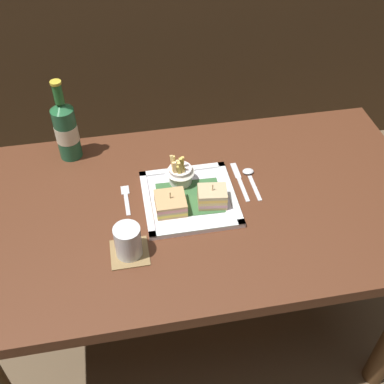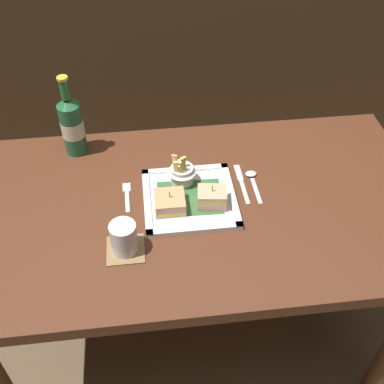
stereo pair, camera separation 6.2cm
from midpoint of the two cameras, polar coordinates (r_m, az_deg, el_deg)
name	(u,v)px [view 2 (the right image)]	position (r m, az deg, el deg)	size (l,w,h in m)	color
ground_plane	(194,331)	(1.97, 1.15, -16.28)	(6.00, 6.00, 0.00)	brown
dining_table	(194,231)	(1.48, 1.48, -4.65)	(1.39, 0.75, 0.72)	#552D1B
square_plate	(190,199)	(1.40, 0.99, -0.81)	(0.27, 0.27, 0.02)	white
sandwich_half_left	(170,202)	(1.35, -1.34, -1.26)	(0.09, 0.09, 0.06)	tan
sandwich_half_right	(212,198)	(1.36, 3.69, -0.69)	(0.09, 0.07, 0.07)	tan
fries_cup	(182,172)	(1.42, 0.04, 2.41)	(0.09, 0.09, 0.11)	white
beer_bottle	(72,124)	(1.55, -12.97, 7.82)	(0.07, 0.07, 0.27)	#236140
drink_coaster	(126,250)	(1.28, -6.53, -6.86)	(0.10, 0.10, 0.00)	olive
water_glass	(124,240)	(1.25, -6.67, -5.67)	(0.07, 0.07, 0.09)	silver
fork	(127,195)	(1.42, -6.51, -0.40)	(0.02, 0.12, 0.00)	silver
knife	(241,182)	(1.47, 7.11, 1.17)	(0.02, 0.17, 0.00)	silver
spoon	(252,178)	(1.48, 8.40, 1.57)	(0.03, 0.14, 0.01)	silver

